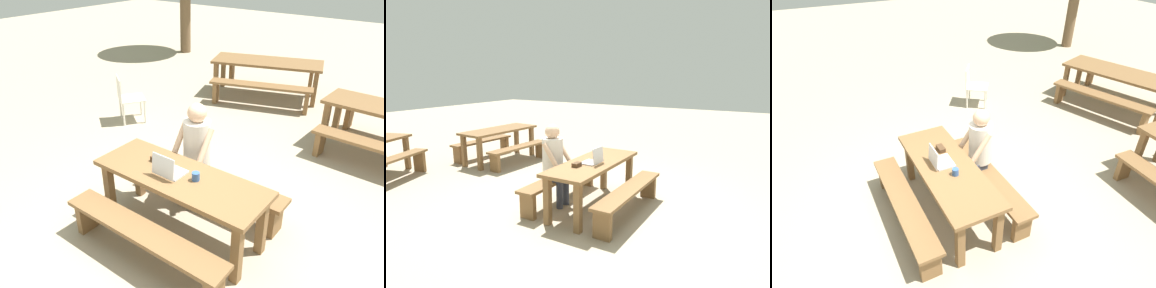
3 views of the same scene
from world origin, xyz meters
The scene contains 13 objects.
ground_plane centered at (0.00, 0.00, 0.00)m, with size 30.00×30.00×0.00m, color tan.
picnic_table_front centered at (0.00, 0.00, 0.62)m, with size 1.91×0.68×0.73m.
bench_near centered at (0.00, -0.59, 0.32)m, with size 1.89×0.30×0.42m.
bench_far centered at (0.00, 0.59, 0.32)m, with size 1.89×0.30×0.42m.
laptop centered at (-0.10, -0.06, 0.79)m, with size 0.29×0.27×0.25m.
small_pouch centered at (-0.37, 0.07, 0.76)m, with size 0.15×0.08×0.06m.
coffee_mug centered at (0.19, 0.03, 0.78)m, with size 0.08×0.08×0.09m.
person_seated centered at (-0.22, 0.56, 0.75)m, with size 0.43×0.42×1.28m.
plastic_chair centered at (-2.63, 1.78, 0.45)m, with size 0.61×0.61×0.83m.
bench_mid_south centered at (1.31, 2.61, 0.32)m, with size 1.66×0.39×0.43m.
picnic_table_rear centered at (-1.25, 4.43, 0.65)m, with size 2.34×1.46×0.76m.
bench_rear_south centered at (-1.03, 3.77, 0.36)m, with size 1.97×0.90×0.47m.
bench_rear_north centered at (-1.47, 5.09, 0.36)m, with size 1.97×0.90×0.47m.
Camera 1 is at (2.06, -2.52, 2.82)m, focal length 34.99 mm.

